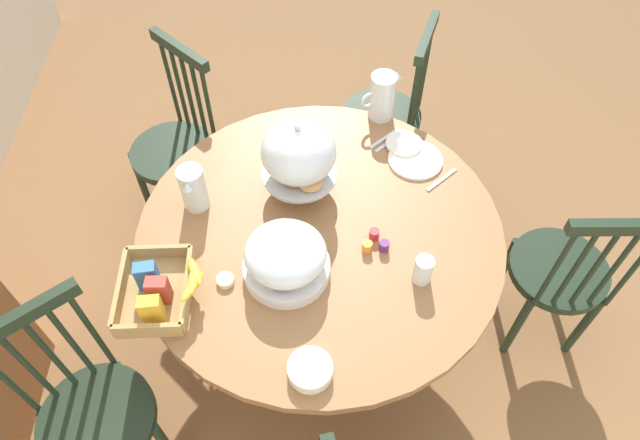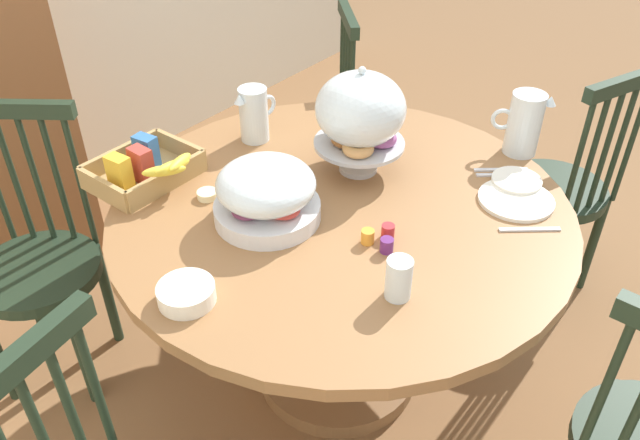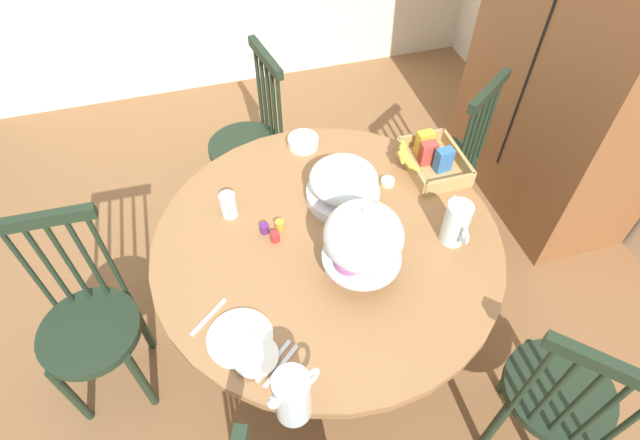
# 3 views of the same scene
# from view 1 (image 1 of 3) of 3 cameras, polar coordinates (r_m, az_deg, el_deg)

# --- Properties ---
(ground_plane) EXTENTS (10.00, 10.00, 0.00)m
(ground_plane) POSITION_cam_1_polar(r_m,az_deg,el_deg) (2.77, 0.01, -8.08)
(ground_plane) COLOR brown
(dining_table) EXTENTS (1.35, 1.35, 0.74)m
(dining_table) POSITION_cam_1_polar(r_m,az_deg,el_deg) (2.24, 0.00, -3.68)
(dining_table) COLOR olive
(dining_table) RESTS_ON ground_plane
(windsor_chair_near_window) EXTENTS (0.46, 0.46, 0.97)m
(windsor_chair_near_window) POSITION_cam_1_polar(r_m,az_deg,el_deg) (2.21, -21.68, -17.60)
(windsor_chair_near_window) COLOR #1E2D1E
(windsor_chair_near_window) RESTS_ON ground_plane
(windsor_chair_facing_door) EXTENTS (0.40, 0.40, 0.97)m
(windsor_chair_facing_door) POSITION_cam_1_polar(r_m,az_deg,el_deg) (2.51, 22.90, -5.03)
(windsor_chair_facing_door) COLOR #1E2D1E
(windsor_chair_facing_door) RESTS_ON ground_plane
(windsor_chair_far_side) EXTENTS (0.43, 0.43, 0.97)m
(windsor_chair_far_side) POSITION_cam_1_polar(r_m,az_deg,el_deg) (2.94, 6.62, 10.15)
(windsor_chair_far_side) COLOR #1E2D1E
(windsor_chair_far_side) RESTS_ON ground_plane
(windsor_chair_host_seat) EXTENTS (0.47, 0.47, 0.97)m
(windsor_chair_host_seat) POSITION_cam_1_polar(r_m,az_deg,el_deg) (2.84, -14.13, 6.84)
(windsor_chair_host_seat) COLOR #1E2D1E
(windsor_chair_host_seat) RESTS_ON ground_plane
(pastry_stand_with_dome) EXTENTS (0.28, 0.28, 0.34)m
(pastry_stand_with_dome) POSITION_cam_1_polar(r_m,az_deg,el_deg) (2.06, -2.13, 6.49)
(pastry_stand_with_dome) COLOR silver
(pastry_stand_with_dome) RESTS_ON dining_table
(fruit_platter_covered) EXTENTS (0.30, 0.30, 0.18)m
(fruit_platter_covered) POSITION_cam_1_polar(r_m,az_deg,el_deg) (1.91, -3.44, -3.83)
(fruit_platter_covered) COLOR silver
(fruit_platter_covered) RESTS_ON dining_table
(orange_juice_pitcher) EXTENTS (0.11, 0.18, 0.21)m
(orange_juice_pitcher) POSITION_cam_1_polar(r_m,az_deg,el_deg) (2.46, 6.20, 12.00)
(orange_juice_pitcher) COLOR silver
(orange_juice_pitcher) RESTS_ON dining_table
(milk_pitcher) EXTENTS (0.18, 0.10, 0.18)m
(milk_pitcher) POSITION_cam_1_polar(r_m,az_deg,el_deg) (2.15, -12.50, 2.99)
(milk_pitcher) COLOR silver
(milk_pitcher) RESTS_ON dining_table
(cereal_basket) EXTENTS (0.32, 0.30, 0.12)m
(cereal_basket) POSITION_cam_1_polar(r_m,az_deg,el_deg) (1.96, -15.80, -6.74)
(cereal_basket) COLOR tan
(cereal_basket) RESTS_ON dining_table
(china_plate_large) EXTENTS (0.22, 0.22, 0.01)m
(china_plate_large) POSITION_cam_1_polar(r_m,az_deg,el_deg) (2.34, 9.50, 5.97)
(china_plate_large) COLOR white
(china_plate_large) RESTS_ON dining_table
(china_plate_small) EXTENTS (0.15, 0.15, 0.01)m
(china_plate_small) POSITION_cam_1_polar(r_m,az_deg,el_deg) (2.38, 8.39, 7.57)
(china_plate_small) COLOR white
(china_plate_small) RESTS_ON china_plate_large
(cereal_bowl) EXTENTS (0.14, 0.14, 0.04)m
(cereal_bowl) POSITION_cam_1_polar(r_m,az_deg,el_deg) (1.79, -1.00, -14.74)
(cereal_bowl) COLOR white
(cereal_bowl) RESTS_ON dining_table
(drinking_glass) EXTENTS (0.06, 0.06, 0.11)m
(drinking_glass) POSITION_cam_1_polar(r_m,az_deg,el_deg) (1.95, 10.25, -4.93)
(drinking_glass) COLOR silver
(drinking_glass) RESTS_ON dining_table
(butter_dish) EXTENTS (0.06, 0.06, 0.02)m
(butter_dish) POSITION_cam_1_polar(r_m,az_deg,el_deg) (1.98, -9.44, -5.96)
(butter_dish) COLOR beige
(butter_dish) RESTS_ON dining_table
(jam_jar_strawberry) EXTENTS (0.04, 0.04, 0.04)m
(jam_jar_strawberry) POSITION_cam_1_polar(r_m,az_deg,el_deg) (2.06, 5.44, -1.43)
(jam_jar_strawberry) COLOR #B7282D
(jam_jar_strawberry) RESTS_ON dining_table
(jam_jar_apricot) EXTENTS (0.04, 0.04, 0.04)m
(jam_jar_apricot) POSITION_cam_1_polar(r_m,az_deg,el_deg) (2.02, 4.73, -2.66)
(jam_jar_apricot) COLOR orange
(jam_jar_apricot) RESTS_ON dining_table
(jam_jar_grape) EXTENTS (0.04, 0.04, 0.04)m
(jam_jar_grape) POSITION_cam_1_polar(r_m,az_deg,el_deg) (2.03, 6.43, -2.60)
(jam_jar_grape) COLOR #5B2366
(jam_jar_grape) RESTS_ON dining_table
(table_knife) EXTENTS (0.12, 0.14, 0.01)m
(table_knife) POSITION_cam_1_polar(r_m,az_deg,el_deg) (2.40, 7.03, 7.76)
(table_knife) COLOR silver
(table_knife) RESTS_ON dining_table
(dinner_fork) EXTENTS (0.12, 0.14, 0.01)m
(dinner_fork) POSITION_cam_1_polar(r_m,az_deg,el_deg) (2.41, 6.51, 8.14)
(dinner_fork) COLOR silver
(dinner_fork) RESTS_ON dining_table
(soup_spoon) EXTENTS (0.12, 0.14, 0.01)m
(soup_spoon) POSITION_cam_1_polar(r_m,az_deg,el_deg) (2.29, 12.06, 3.97)
(soup_spoon) COLOR silver
(soup_spoon) RESTS_ON dining_table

